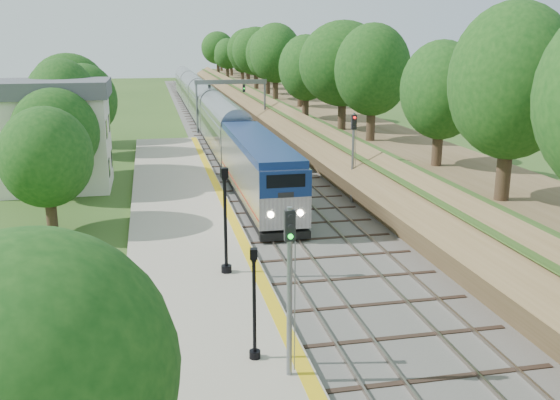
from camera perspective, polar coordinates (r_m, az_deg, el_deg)
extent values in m
plane|color=#2D4C19|center=(22.10, 8.39, -15.38)|extent=(320.00, 320.00, 0.00)
cube|color=#4C4944|center=(79.13, -5.27, 6.69)|extent=(9.50, 170.00, 0.12)
cube|color=gray|center=(78.85, -7.25, 6.71)|extent=(0.08, 170.00, 0.16)
cube|color=gray|center=(78.98, -6.20, 6.75)|extent=(0.08, 170.00, 0.16)
cube|color=gray|center=(79.27, -4.35, 6.82)|extent=(0.08, 170.00, 0.16)
cube|color=gray|center=(79.47, -3.31, 6.86)|extent=(0.08, 170.00, 0.16)
cube|color=#A59985|center=(35.59, -8.51, -3.18)|extent=(6.40, 68.00, 0.38)
cube|color=gold|center=(35.79, -3.96, -2.62)|extent=(0.55, 68.00, 0.01)
cube|color=brown|center=(80.57, 1.50, 7.92)|extent=(9.00, 170.00, 3.00)
cube|color=brown|center=(79.80, -1.26, 7.71)|extent=(4.47, 170.00, 4.54)
cylinder|color=#332316|center=(33.28, 19.04, 2.26)|extent=(0.60, 0.60, 2.62)
sphere|color=#123D10|center=(32.74, 19.57, 8.36)|extent=(5.70, 5.70, 5.70)
cylinder|color=#332316|center=(79.96, 0.45, 9.90)|extent=(0.60, 0.60, 2.62)
sphere|color=#123D10|center=(79.74, 0.45, 12.45)|extent=(5.70, 5.70, 5.70)
cylinder|color=#332316|center=(129.15, -4.36, 11.69)|extent=(0.60, 0.60, 2.62)
sphere|color=#123D10|center=(129.01, -4.39, 13.27)|extent=(5.70, 5.70, 5.70)
cube|color=silver|center=(48.98, -20.05, 4.87)|extent=(8.00, 6.00, 6.80)
cube|color=#515459|center=(48.52, -20.47, 9.52)|extent=(8.60, 6.60, 1.20)
cube|color=black|center=(47.08, -15.35, 2.89)|extent=(0.05, 1.10, 1.30)
cube|color=black|center=(50.61, -15.13, 3.70)|extent=(0.05, 1.10, 1.30)
cube|color=black|center=(46.61, -15.58, 6.25)|extent=(0.05, 1.10, 1.30)
cube|color=black|center=(50.17, -15.34, 6.84)|extent=(0.05, 1.10, 1.30)
cylinder|color=slate|center=(73.49, -7.60, 8.40)|extent=(0.24, 0.24, 6.20)
cylinder|color=slate|center=(74.51, -1.39, 8.61)|extent=(0.24, 0.24, 6.20)
cube|color=slate|center=(73.64, -4.52, 10.72)|extent=(8.40, 0.25, 0.50)
cube|color=black|center=(73.27, -6.46, 10.06)|extent=(0.30, 0.20, 0.90)
cube|color=black|center=(73.76, -3.32, 10.16)|extent=(0.30, 0.20, 0.90)
sphere|color=#123D10|center=(13.76, -21.87, -14.51)|extent=(5.32, 5.32, 5.32)
cylinder|color=#332316|center=(45.23, -17.98, 1.47)|extent=(0.60, 0.60, 2.45)
sphere|color=#123D10|center=(44.63, -18.32, 5.63)|extent=(5.32, 5.32, 5.32)
cylinder|color=#332316|center=(60.87, -16.51, 4.84)|extent=(0.60, 0.60, 2.45)
sphere|color=#123D10|center=(60.43, -16.74, 7.95)|extent=(5.32, 5.32, 5.32)
cube|color=black|center=(42.15, -2.00, 0.34)|extent=(2.66, 16.62, 0.58)
cube|color=#B7BAC1|center=(41.71, -2.03, 2.90)|extent=(2.89, 17.32, 3.27)
cube|color=navy|center=(41.38, -2.05, 5.41)|extent=(2.77, 16.62, 0.42)
cube|color=navy|center=(33.19, 0.53, 1.44)|extent=(2.86, 0.10, 1.44)
cube|color=black|center=(33.11, 0.54, 1.75)|extent=(2.12, 0.06, 0.72)
cube|color=#A71E10|center=(41.95, -2.01, 1.42)|extent=(2.91, 16.97, 0.10)
cube|color=#B7BAC1|center=(60.18, -5.12, 6.18)|extent=(2.89, 19.24, 3.75)
cube|color=#B7BAC1|center=(79.76, -6.84, 8.23)|extent=(2.89, 19.24, 3.75)
cube|color=#B7BAC1|center=(99.44, -7.89, 9.46)|extent=(2.89, 19.24, 3.75)
cube|color=#B7BAC1|center=(119.17, -8.59, 10.29)|extent=(2.89, 19.24, 3.75)
cylinder|color=black|center=(21.95, -2.32, -13.91)|extent=(0.39, 0.39, 0.27)
cylinder|color=black|center=(21.18, -2.36, -9.80)|extent=(0.12, 0.12, 3.46)
cube|color=black|center=(20.46, -2.42, -4.94)|extent=(0.29, 0.29, 0.35)
cube|color=silver|center=(20.46, -2.42, -4.94)|extent=(0.21, 0.21, 0.27)
cylinder|color=black|center=(29.32, -4.92, -6.28)|extent=(0.49, 0.49, 0.34)
cylinder|color=black|center=(28.62, -5.01, -2.20)|extent=(0.16, 0.16, 4.36)
cube|color=black|center=(28.01, -5.12, 2.51)|extent=(0.35, 0.35, 0.45)
cube|color=silver|center=(28.01, -5.12, 2.51)|extent=(0.25, 0.25, 0.34)
cylinder|color=slate|center=(19.79, 0.87, -8.56)|extent=(0.18, 0.18, 5.65)
cube|color=black|center=(19.02, 0.89, -2.34)|extent=(0.33, 0.21, 0.97)
cylinder|color=#0CE526|center=(18.90, 0.98, -2.45)|extent=(0.16, 0.06, 0.16)
cylinder|color=slate|center=(41.86, 6.68, 3.78)|extent=(0.18, 0.18, 6.07)
cube|color=black|center=(41.47, 6.78, 7.10)|extent=(0.33, 0.22, 0.98)
cylinder|color=#FF0C0C|center=(41.35, 6.83, 7.07)|extent=(0.16, 0.06, 0.16)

